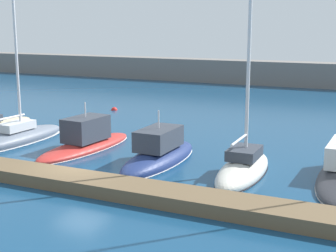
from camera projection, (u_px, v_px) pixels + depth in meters
The scene contains 8 objects.
ground_plane at pixel (80, 176), 25.07m from camera, with size 120.00×120.00×0.00m, color navy.
dock_pier at pixel (61, 179), 23.62m from camera, with size 40.77×1.97×0.59m, color brown.
breakwater_seawall at pixel (276, 73), 62.07m from camera, with size 108.00×3.16×2.98m, color slate.
sailboat_slate_third at pixel (18, 135), 32.01m from camera, with size 2.32×8.04×16.31m.
motorboat_red_fourth at pixel (86, 141), 30.34m from camera, with size 2.95×8.44×3.15m.
motorboat_navy_fifth at pixel (159, 155), 27.47m from camera, with size 2.37×7.72×3.37m.
sailboat_ivory_sixth at pixel (243, 167), 25.08m from camera, with size 2.18×6.77×14.54m.
mooring_buoy_red at pixel (114, 110), 44.22m from camera, with size 0.55×0.55×0.55m, color red.
Camera 1 is at (14.27, -19.87, 7.52)m, focal length 53.11 mm.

